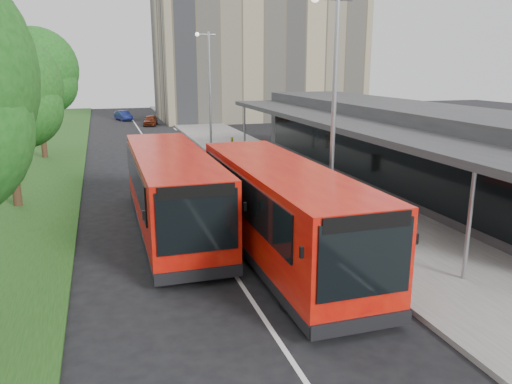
% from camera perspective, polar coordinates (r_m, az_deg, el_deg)
% --- Properties ---
extents(ground, '(120.00, 120.00, 0.00)m').
position_cam_1_polar(ground, '(15.13, -2.98, -8.62)').
color(ground, black).
rests_on(ground, ground).
extents(pavement, '(5.00, 80.00, 0.15)m').
position_cam_1_polar(pavement, '(35.29, -1.59, 4.81)').
color(pavement, slate).
rests_on(pavement, ground).
extents(grass_verge, '(5.00, 80.00, 0.10)m').
position_cam_1_polar(grass_verge, '(34.21, -23.08, 3.32)').
color(grass_verge, '#184114').
rests_on(grass_verge, ground).
extents(lane_centre_line, '(0.12, 70.00, 0.01)m').
position_cam_1_polar(lane_centre_line, '(29.31, -10.28, 2.49)').
color(lane_centre_line, silver).
rests_on(lane_centre_line, ground).
extents(kerb_dashes, '(0.12, 56.00, 0.01)m').
position_cam_1_polar(kerb_dashes, '(33.71, -5.56, 4.18)').
color(kerb_dashes, silver).
rests_on(kerb_dashes, ground).
extents(office_block, '(22.00, 12.00, 18.00)m').
position_cam_1_polar(office_block, '(58.26, 0.14, 17.36)').
color(office_block, tan).
rests_on(office_block, ground).
extents(station_building, '(7.70, 26.00, 4.00)m').
position_cam_1_polar(station_building, '(26.09, 16.14, 5.26)').
color(station_building, '#2C2C2E').
rests_on(station_building, ground).
extents(tree_mid, '(4.55, 4.55, 7.28)m').
position_cam_1_polar(tree_mid, '(22.89, -26.77, 9.83)').
color(tree_mid, black).
rests_on(tree_mid, ground).
extents(tree_far, '(5.12, 5.12, 8.22)m').
position_cam_1_polar(tree_far, '(34.76, -23.80, 12.17)').
color(tree_far, black).
rests_on(tree_far, ground).
extents(lamp_post_near, '(1.44, 0.28, 8.00)m').
position_cam_1_polar(lamp_post_near, '(17.27, 8.67, 10.26)').
color(lamp_post_near, gray).
rests_on(lamp_post_near, pavement).
extents(lamp_post_far, '(1.44, 0.28, 8.00)m').
position_cam_1_polar(lamp_post_far, '(36.32, -5.45, 12.39)').
color(lamp_post_far, gray).
rests_on(lamp_post_far, pavement).
extents(bus_main, '(2.82, 10.41, 2.94)m').
position_cam_1_polar(bus_main, '(15.39, 2.83, -2.25)').
color(bus_main, red).
rests_on(bus_main, ground).
extents(bus_second, '(2.80, 10.30, 2.91)m').
position_cam_1_polar(bus_second, '(18.17, -9.64, 0.10)').
color(bus_second, red).
rests_on(bus_second, ground).
extents(litter_bin, '(0.62, 0.62, 0.96)m').
position_cam_1_polar(litter_bin, '(26.43, 3.21, 2.80)').
color(litter_bin, '#341F15').
rests_on(litter_bin, pavement).
extents(bollard, '(0.20, 0.20, 1.05)m').
position_cam_1_polar(bollard, '(33.68, -2.76, 5.38)').
color(bollard, yellow).
rests_on(bollard, pavement).
extents(car_near, '(1.85, 3.21, 1.03)m').
position_cam_1_polar(car_near, '(51.66, -11.98, 8.02)').
color(car_near, '#5C1E0D').
rests_on(car_near, ground).
extents(car_far, '(1.92, 3.36, 1.05)m').
position_cam_1_polar(car_far, '(57.23, -14.91, 8.44)').
color(car_far, navy).
rests_on(car_far, ground).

